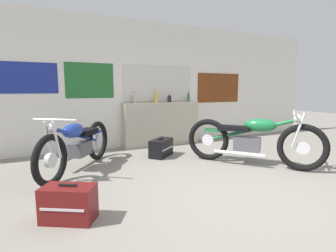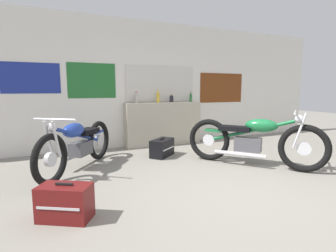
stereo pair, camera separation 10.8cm
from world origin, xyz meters
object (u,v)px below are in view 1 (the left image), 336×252
Objects in this scene: motorcycle_blue at (78,144)px; hard_case_darkred at (69,204)px; bottle_left_center at (156,97)px; motorcycle_green at (252,139)px; bottle_leftmost at (134,98)px; bottle_right_center at (188,97)px; bottle_center at (169,99)px; hard_case_black at (161,148)px.

hard_case_darkred is at bearing -100.57° from motorcycle_blue.
bottle_left_center reaches higher than motorcycle_green.
bottle_right_center is (1.35, -0.04, -0.00)m from bottle_leftmost.
motorcycle_green is (0.83, -2.15, -0.68)m from bottle_left_center.
bottle_left_center is at bearing 176.27° from bottle_center.
bottle_leftmost reaches higher than hard_case_darkred.
motorcycle_blue is at bearing 79.43° from hard_case_darkred.
bottle_leftmost reaches higher than motorcycle_green.
bottle_left_center is 2.41m from motorcycle_green.
motorcycle_blue reaches higher than hard_case_darkred.
motorcycle_green is 2.88m from motorcycle_blue.
bottle_right_center is (0.53, 0.04, 0.02)m from bottle_center.
bottle_leftmost is 2.66m from motorcycle_green.
motorcycle_blue is (-1.38, -1.23, -0.67)m from bottle_leftmost.
bottle_center reaches higher than motorcycle_blue.
hard_case_black is (0.18, -1.00, -0.93)m from bottle_leftmost.
bottle_left_center is 1.38m from hard_case_black.
motorcycle_green is at bearing -68.90° from bottle_left_center.
motorcycle_green reaches higher than motorcycle_blue.
bottle_leftmost is at bearing 100.33° from hard_case_black.
hard_case_black is (-0.31, -0.94, -0.96)m from bottle_left_center.
bottle_left_center is 1.20× the size of bottle_right_center.
bottle_leftmost is 1.01× the size of bottle_right_center.
motorcycle_blue is (-2.20, -1.15, -0.65)m from bottle_center.
motorcycle_green is at bearing 12.50° from hard_case_darkred.
hard_case_black is (-1.14, 1.21, -0.28)m from motorcycle_green.
bottle_right_center is 0.13× the size of motorcycle_green.
hard_case_darkred is (-3.01, -0.67, -0.27)m from motorcycle_green.
bottle_center is 3.87m from hard_case_darkred.
hard_case_black is at bearing -140.71° from bottle_right_center.
bottle_center reaches higher than hard_case_darkred.
bottle_left_center reaches higher than bottle_center.
bottle_leftmost is 3.46m from hard_case_darkred.
hard_case_black is at bearing -79.67° from bottle_leftmost.
bottle_left_center reaches higher than hard_case_darkred.
motorcycle_green is 3.10m from hard_case_darkred.
bottle_right_center is 2.27m from motorcycle_green.
bottle_right_center is 3.05m from motorcycle_blue.
motorcycle_green is at bearing -19.94° from motorcycle_blue.
hard_case_black is (1.87, 1.88, -0.01)m from hard_case_darkred.
hard_case_darkred is at bearing -134.86° from hard_case_black.
motorcycle_blue is 2.90× the size of hard_case_black.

